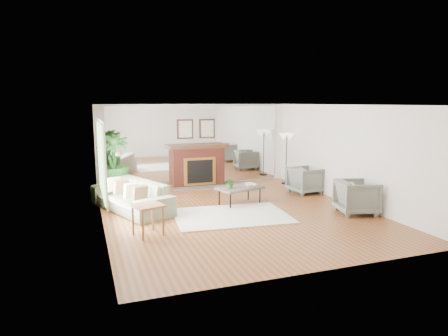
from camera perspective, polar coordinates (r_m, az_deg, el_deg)
name	(u,v)px	position (r m, az deg, el deg)	size (l,w,h in m)	color
ground	(237,213)	(9.42, 1.81, -6.39)	(7.00, 7.00, 0.00)	brown
wall_left	(101,167)	(8.54, -17.16, 0.15)	(0.02, 7.00, 2.50)	white
wall_right	(346,154)	(10.62, 17.06, 1.88)	(0.02, 7.00, 2.50)	white
wall_back	(196,145)	(12.45, -4.04, 3.32)	(6.00, 0.02, 2.50)	white
mirror_panel	(196,145)	(12.43, -4.01, 3.31)	(5.40, 0.04, 2.40)	silver
window_panel	(101,159)	(8.93, -17.12, 1.18)	(0.04, 2.40, 1.50)	#B2E09E
fireplace	(198,165)	(12.30, -3.72, 0.48)	(1.85, 0.83, 2.05)	maroon
area_rug	(231,216)	(9.12, 1.05, -6.82)	(2.55, 1.82, 0.03)	white
coffee_table	(240,188)	(10.08, 2.27, -2.91)	(1.27, 0.95, 0.45)	#5B5048
sofa	(131,196)	(9.74, -13.14, -3.94)	(2.44, 0.95, 0.71)	gray
armchair_back	(305,180)	(11.58, 11.55, -1.69)	(0.80, 0.82, 0.75)	slate
armchair_front	(357,197)	(9.75, 18.44, -3.94)	(0.84, 0.86, 0.79)	slate
side_table	(148,210)	(7.87, -10.85, -5.85)	(0.68, 0.68, 0.61)	#915F3A
potted_ficus	(113,164)	(11.00, -15.58, 0.50)	(0.98, 0.98, 1.74)	black
floor_lamp	(287,141)	(12.64, 8.95, 3.87)	(0.52, 0.29, 1.61)	black
tabletop_plant	(230,182)	(9.87, 0.93, -2.07)	(0.27, 0.23, 0.30)	#2B5E22
fruit_bowl	(251,186)	(10.07, 3.82, -2.52)	(0.27, 0.27, 0.07)	#915F3A
book	(247,184)	(10.37, 3.32, -2.31)	(0.20, 0.27, 0.02)	#915F3A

